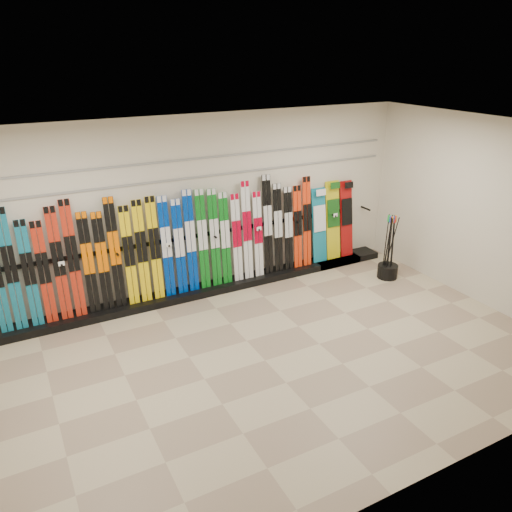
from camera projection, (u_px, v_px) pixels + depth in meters
floor at (265, 360)px, 6.79m from camera, size 8.00×8.00×0.00m
back_wall at (193, 207)px, 8.25m from camera, size 8.00×0.00×8.00m
right_wall at (486, 213)px, 7.94m from camera, size 0.00×5.00×5.00m
ceiling at (267, 137)px, 5.64m from camera, size 8.00×8.00×0.00m
ski_rack_base at (214, 287)px, 8.73m from camera, size 8.00×0.40×0.12m
skis at (172, 246)px, 8.11m from camera, size 5.36×0.19×1.82m
snowboards at (333, 222)px, 9.57m from camera, size 0.93×0.23×1.51m
pole_bin at (387, 271)px, 9.21m from camera, size 0.37×0.37×0.25m
ski_poles at (389, 247)px, 9.00m from camera, size 0.19×0.24×1.18m
slatwall_rail_0 at (192, 178)px, 8.05m from camera, size 7.60×0.02×0.03m
slatwall_rail_1 at (191, 159)px, 7.93m from camera, size 7.60×0.02×0.03m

